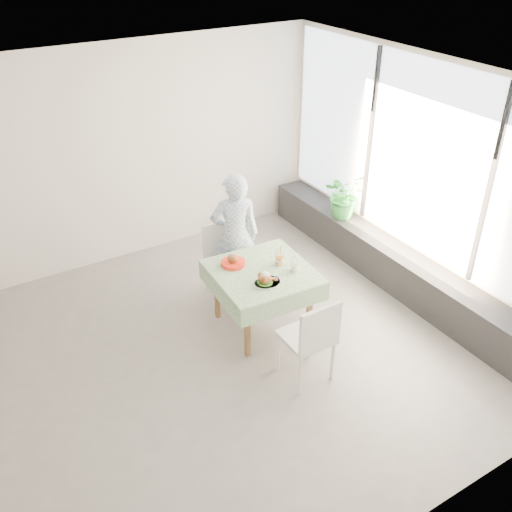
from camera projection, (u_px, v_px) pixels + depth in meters
floor at (196, 364)px, 5.97m from camera, size 6.00×6.00×0.00m
ceiling at (176, 97)px, 4.51m from camera, size 6.00×6.00×0.00m
wall_back at (100, 161)px, 7.06m from camera, size 6.00×0.02×2.80m
wall_front at (367, 431)px, 3.42m from camera, size 6.00×0.02×2.80m
wall_right at (423, 180)px, 6.57m from camera, size 0.02×5.00×2.80m
window_pane at (425, 160)px, 6.42m from camera, size 0.01×4.80×2.18m
window_ledge at (398, 269)px, 7.08m from camera, size 0.40×4.80×0.50m
cafe_table at (262, 292)px, 6.28m from camera, size 1.10×1.10×0.74m
chair_far at (226, 275)px, 6.90m from camera, size 0.49×0.49×0.91m
chair_near at (306, 353)px, 5.67m from camera, size 0.46×0.46×0.96m
diner at (235, 236)px, 6.69m from camera, size 0.67×0.56×1.58m
main_dish at (266, 280)px, 5.90m from camera, size 0.29×0.29×0.15m
juice_cup_orange at (280, 259)px, 6.22m from camera, size 0.10×0.10×0.28m
juice_cup_lemonade at (294, 267)px, 6.09m from camera, size 0.09×0.09×0.25m
second_dish at (233, 262)px, 6.22m from camera, size 0.27×0.27×0.13m
potted_plant at (344, 195)px, 7.61m from camera, size 0.63×0.57×0.62m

